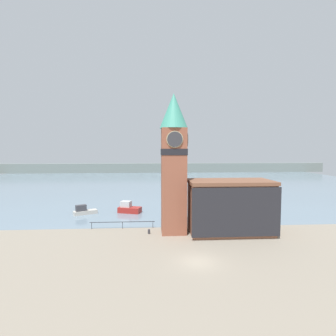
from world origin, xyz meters
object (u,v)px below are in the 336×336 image
at_px(boat_near, 129,208).
at_px(boat_far, 84,211).
at_px(mooring_bollard_near, 149,231).
at_px(pier_building, 230,207).
at_px(clock_tower, 174,160).

bearing_deg(boat_near, boat_far, -155.78).
relative_size(boat_near, mooring_bollard_near, 6.65).
height_order(pier_building, boat_near, pier_building).
height_order(pier_building, boat_far, pier_building).
bearing_deg(boat_near, clock_tower, -40.83).
xyz_separation_m(boat_far, mooring_bollard_near, (12.60, -12.44, -0.28)).
xyz_separation_m(pier_building, boat_near, (-16.14, 13.72, -3.16)).
bearing_deg(clock_tower, boat_near, 121.23).
bearing_deg(pier_building, boat_far, 152.58).
xyz_separation_m(clock_tower, boat_near, (-7.80, 12.86, -10.13)).
distance_m(pier_building, mooring_bollard_near, 12.57).
relative_size(boat_far, mooring_bollard_near, 6.34).
height_order(pier_building, mooring_bollard_near, pier_building).
bearing_deg(pier_building, mooring_bollard_near, 178.37).
distance_m(boat_far, mooring_bollard_near, 17.71).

